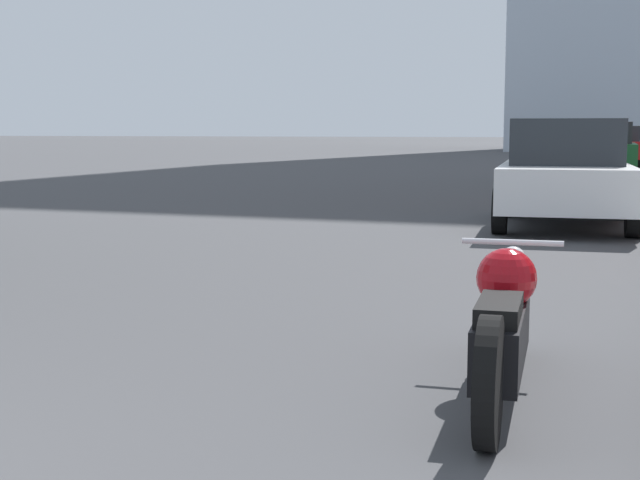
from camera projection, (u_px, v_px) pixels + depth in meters
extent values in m
cylinder|color=black|center=(511.00, 311.00, 5.67)|extent=(0.15, 0.63, 0.62)
cylinder|color=black|center=(489.00, 383.00, 4.07)|extent=(0.15, 0.63, 0.62)
cube|color=black|center=(502.00, 338.00, 4.86)|extent=(0.35, 1.29, 0.32)
sphere|color=#9E0C14|center=(507.00, 278.00, 5.07)|extent=(0.34, 0.34, 0.34)
cube|color=black|center=(499.00, 309.00, 4.58)|extent=(0.26, 0.60, 0.10)
sphere|color=silver|center=(513.00, 259.00, 5.65)|extent=(0.16, 0.16, 0.16)
cylinder|color=silver|center=(512.00, 242.00, 5.53)|extent=(0.62, 0.09, 0.04)
cube|color=silver|center=(565.00, 185.00, 13.55)|extent=(2.31, 4.39, 0.62)
cube|color=#23282D|center=(566.00, 142.00, 13.47)|extent=(1.80, 2.18, 0.67)
cylinder|color=black|center=(508.00, 198.00, 15.06)|extent=(0.27, 0.67, 0.65)
cylinder|color=black|center=(619.00, 200.00, 14.62)|extent=(0.27, 0.67, 0.65)
cylinder|color=black|center=(500.00, 211.00, 12.55)|extent=(0.27, 0.67, 0.65)
cylinder|color=black|center=(634.00, 214.00, 12.11)|extent=(0.27, 0.67, 0.65)
cube|color=#1E6B33|center=(602.00, 157.00, 24.40)|extent=(1.93, 4.33, 0.75)
cube|color=#23282D|center=(603.00, 133.00, 24.32)|extent=(1.58, 2.10, 0.57)
cylinder|color=black|center=(572.00, 169.00, 25.95)|extent=(0.23, 0.71, 0.71)
cylinder|color=black|center=(632.00, 169.00, 25.43)|extent=(0.23, 0.71, 0.71)
cylinder|color=black|center=(567.00, 173.00, 23.46)|extent=(0.23, 0.71, 0.71)
cylinder|color=black|center=(635.00, 174.00, 22.94)|extent=(0.23, 0.71, 0.71)
cube|color=red|center=(618.00, 150.00, 36.49)|extent=(2.03, 3.93, 0.69)
cube|color=#23282D|center=(618.00, 134.00, 36.41)|extent=(1.68, 1.91, 0.61)
cylinder|color=black|center=(595.00, 157.00, 37.94)|extent=(0.22, 0.65, 0.65)
cylinder|color=black|center=(640.00, 158.00, 37.38)|extent=(0.22, 0.65, 0.65)
cylinder|color=black|center=(594.00, 159.00, 35.69)|extent=(0.22, 0.65, 0.65)
cube|color=#1E3899|center=(630.00, 146.00, 48.35)|extent=(2.23, 4.06, 0.61)
cube|color=#23282D|center=(630.00, 133.00, 48.27)|extent=(1.74, 2.02, 0.75)
cylinder|color=black|center=(616.00, 151.00, 49.84)|extent=(0.27, 0.69, 0.68)
cylinder|color=black|center=(609.00, 152.00, 47.70)|extent=(0.27, 0.69, 0.68)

